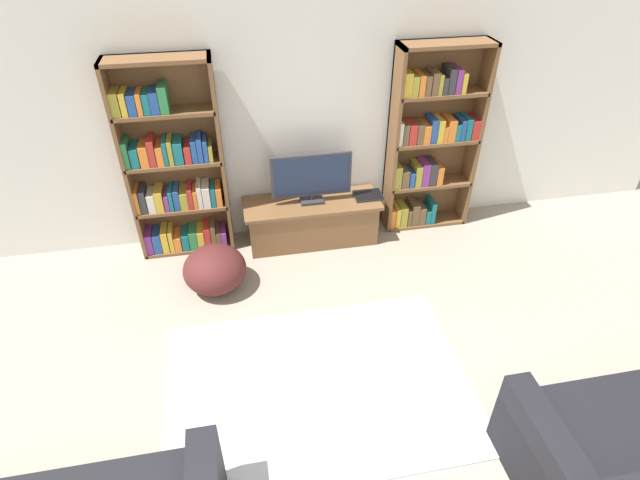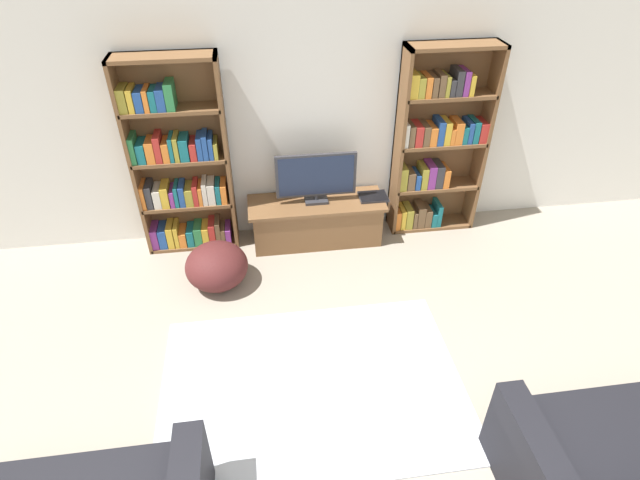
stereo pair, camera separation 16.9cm
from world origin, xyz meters
TOP-DOWN VIEW (x-y plane):
  - wall_back at (0.00, 4.23)m, footprint 8.80×0.06m
  - bookshelf_left at (-1.21, 4.05)m, footprint 0.94×0.30m
  - bookshelf_right at (1.42, 4.06)m, footprint 0.94×0.30m
  - tv_stand at (0.14, 3.92)m, footprint 1.44×0.51m
  - television at (0.14, 3.92)m, footprint 0.83×0.16m
  - laptop at (0.75, 3.92)m, footprint 0.30×0.23m
  - area_rug at (-0.15, 1.96)m, footprint 2.35×1.66m
  - beanbag_ottoman at (-0.91, 3.31)m, footprint 0.60×0.60m

SIDE VIEW (x-z plane):
  - area_rug at x=-0.15m, z-range 0.00..0.02m
  - beanbag_ottoman at x=-0.91m, z-range 0.00..0.44m
  - tv_stand at x=0.14m, z-range 0.00..0.48m
  - laptop at x=0.75m, z-range 0.48..0.51m
  - television at x=0.14m, z-range 0.50..1.05m
  - bookshelf_left at x=-1.21m, z-range -0.09..1.92m
  - bookshelf_right at x=1.42m, z-range -0.02..1.99m
  - wall_back at x=0.00m, z-range 0.00..2.60m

